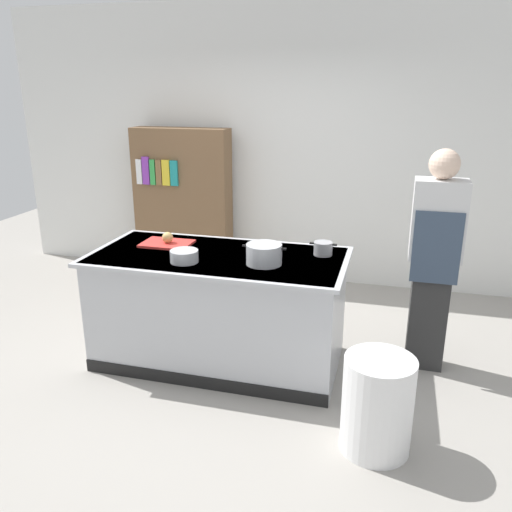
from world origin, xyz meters
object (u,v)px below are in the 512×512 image
onion (168,237)px  sauce_pan (323,248)px  stock_pot (264,254)px  mixing_bowl (184,256)px  trash_bin (377,404)px  person_chef (434,257)px  bookshelf (183,204)px

onion → sauce_pan: bearing=3.4°
stock_pot → mixing_bowl: size_ratio=1.57×
trash_bin → person_chef: size_ratio=0.36×
onion → bookshelf: size_ratio=0.05×
stock_pot → trash_bin: stock_pot is taller
person_chef → sauce_pan: bearing=102.4°
stock_pot → trash_bin: size_ratio=0.53×
bookshelf → sauce_pan: bearing=-40.9°
sauce_pan → trash_bin: (0.50, -1.01, -0.64)m
mixing_bowl → trash_bin: 1.70m
onion → person_chef: person_chef is taller
onion → bookshelf: 1.76m
stock_pot → person_chef: (1.21, 0.45, -0.06)m
trash_bin → bookshelf: bookshelf is taller
sauce_pan → mixing_bowl: size_ratio=1.01×
mixing_bowl → stock_pot: bearing=10.7°
stock_pot → mixing_bowl: bearing=-169.3°
onion → bookshelf: bookshelf is taller
bookshelf → mixing_bowl: bearing=-66.8°
onion → trash_bin: (1.76, -0.93, -0.66)m
onion → person_chef: bearing=5.6°
onion → sauce_pan: (1.26, 0.08, -0.01)m
sauce_pan → trash_bin: sauce_pan is taller
trash_bin → mixing_bowl: bearing=158.7°
onion → mixing_bowl: bearing=-50.6°
onion → stock_pot: (0.88, -0.25, 0.01)m
onion → bookshelf: bearing=108.9°
trash_bin → sauce_pan: bearing=116.4°
person_chef → stock_pot: bearing=114.2°
mixing_bowl → trash_bin: mixing_bowl is taller
onion → stock_pot: 0.91m
trash_bin → person_chef: 1.33m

